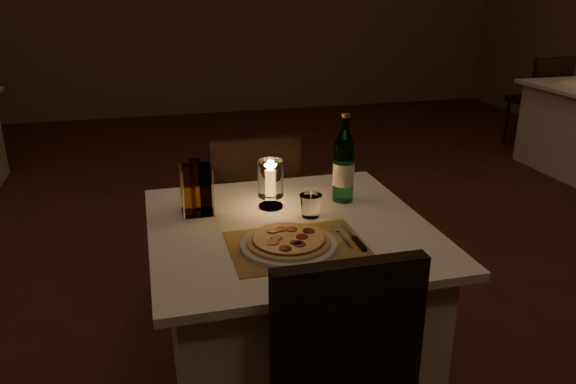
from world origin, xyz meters
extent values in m
cube|color=#4D2618|center=(0.00, 0.00, -0.01)|extent=(8.00, 10.00, 0.02)
cube|color=white|center=(-0.09, -0.25, 0.35)|extent=(0.88, 0.88, 0.71)
cube|color=white|center=(-0.09, -0.25, 0.72)|extent=(1.00, 1.00, 0.03)
cube|color=black|center=(-0.09, -0.86, 0.69)|extent=(0.42, 0.05, 0.42)
cube|color=black|center=(-0.09, 0.55, 0.46)|extent=(0.42, 0.42, 0.05)
cube|color=black|center=(-0.09, 0.37, 0.69)|extent=(0.42, 0.05, 0.42)
cylinder|color=black|center=(0.08, 0.72, 0.22)|extent=(0.03, 0.03, 0.44)
cylinder|color=black|center=(-0.26, 0.72, 0.22)|extent=(0.03, 0.03, 0.44)
cylinder|color=black|center=(0.08, 0.38, 0.22)|extent=(0.03, 0.03, 0.44)
cylinder|color=black|center=(-0.26, 0.38, 0.22)|extent=(0.03, 0.03, 0.44)
cube|color=#A67839|center=(-0.11, -0.43, 0.74)|extent=(0.45, 0.34, 0.00)
cylinder|color=white|center=(-0.14, -0.43, 0.75)|extent=(0.32, 0.32, 0.01)
cylinder|color=#D8B77F|center=(-0.14, -0.43, 0.76)|extent=(0.28, 0.28, 0.01)
cylinder|color=maroon|center=(-0.14, -0.43, 0.77)|extent=(0.24, 0.24, 0.00)
cylinder|color=#EACC7F|center=(-0.14, -0.43, 0.77)|extent=(0.24, 0.24, 0.00)
cylinder|color=maroon|center=(-0.07, -0.40, 0.78)|extent=(0.04, 0.04, 0.00)
cylinder|color=maroon|center=(-0.12, -0.37, 0.78)|extent=(0.04, 0.04, 0.00)
cylinder|color=maroon|center=(-0.15, -0.36, 0.78)|extent=(0.04, 0.04, 0.00)
cylinder|color=maroon|center=(-0.18, -0.37, 0.78)|extent=(0.04, 0.04, 0.00)
cylinder|color=maroon|center=(-0.18, -0.42, 0.78)|extent=(0.04, 0.04, 0.00)
cylinder|color=maroon|center=(-0.20, -0.45, 0.78)|extent=(0.04, 0.04, 0.00)
cylinder|color=maroon|center=(-0.17, -0.50, 0.78)|extent=(0.04, 0.04, 0.00)
cylinder|color=maroon|center=(-0.13, -0.47, 0.78)|extent=(0.04, 0.04, 0.00)
cylinder|color=maroon|center=(-0.12, -0.49, 0.78)|extent=(0.04, 0.04, 0.00)
cylinder|color=maroon|center=(-0.10, -0.44, 0.78)|extent=(0.04, 0.04, 0.00)
cube|color=silver|center=(0.05, -0.43, 0.75)|extent=(0.01, 0.14, 0.00)
cube|color=silver|center=(0.05, -0.34, 0.75)|extent=(0.02, 0.05, 0.00)
cube|color=black|center=(0.09, -0.48, 0.75)|extent=(0.02, 0.10, 0.01)
cube|color=silver|center=(0.09, -0.37, 0.75)|extent=(0.01, 0.12, 0.00)
cylinder|color=#5FB180|center=(0.18, -0.07, 0.86)|extent=(0.08, 0.08, 0.24)
cylinder|color=#5FB180|center=(0.18, -0.07, 1.06)|extent=(0.03, 0.03, 0.05)
cylinder|color=gold|center=(0.18, -0.07, 1.09)|extent=(0.03, 0.03, 0.01)
cylinder|color=silver|center=(0.18, -0.07, 0.85)|extent=(0.09, 0.09, 0.09)
cylinder|color=white|center=(-0.12, -0.07, 0.74)|extent=(0.10, 0.10, 0.01)
cylinder|color=white|center=(-0.12, -0.07, 0.77)|extent=(0.02, 0.02, 0.04)
cylinder|color=white|center=(-0.12, -0.07, 0.86)|extent=(0.10, 0.10, 0.14)
cylinder|color=white|center=(-0.12, -0.07, 0.84)|extent=(0.03, 0.03, 0.10)
ellipsoid|color=orange|center=(-0.12, -0.07, 0.91)|extent=(0.02, 0.02, 0.03)
cube|color=white|center=(-0.40, -0.06, 0.74)|extent=(0.12, 0.12, 0.01)
cylinder|color=white|center=(-0.46, -0.11, 0.84)|extent=(0.01, 0.01, 0.18)
cylinder|color=white|center=(-0.35, -0.11, 0.84)|extent=(0.01, 0.01, 0.18)
cylinder|color=white|center=(-0.46, 0.00, 0.84)|extent=(0.01, 0.01, 0.18)
cylinder|color=white|center=(-0.35, 0.00, 0.84)|extent=(0.01, 0.01, 0.18)
cube|color=#BF8C33|center=(-0.43, -0.09, 0.85)|extent=(0.04, 0.04, 0.20)
cube|color=#3F1E14|center=(-0.37, -0.09, 0.85)|extent=(0.04, 0.04, 0.20)
cube|color=#BF8C33|center=(-0.40, -0.03, 0.85)|extent=(0.04, 0.04, 0.20)
cube|color=black|center=(3.19, 2.67, 0.46)|extent=(0.42, 0.42, 0.05)
cube|color=black|center=(3.19, 2.48, 0.69)|extent=(0.42, 0.05, 0.42)
cylinder|color=black|center=(3.36, 2.84, 0.22)|extent=(0.03, 0.03, 0.44)
cylinder|color=black|center=(3.02, 2.84, 0.22)|extent=(0.03, 0.03, 0.44)
cylinder|color=black|center=(3.36, 2.50, 0.22)|extent=(0.03, 0.03, 0.44)
cylinder|color=black|center=(3.02, 2.50, 0.22)|extent=(0.03, 0.03, 0.44)
camera|label=1|loc=(-0.57, -2.05, 1.57)|focal=35.00mm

